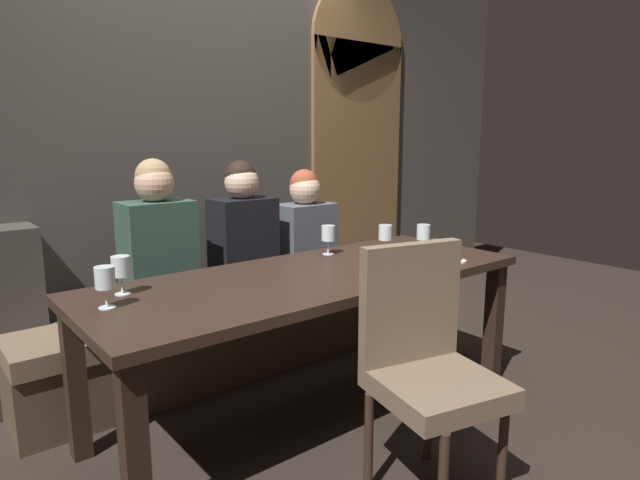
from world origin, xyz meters
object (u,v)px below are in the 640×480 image
object	(u,v)px
diner_bearded	(243,233)
fork_on_table	(421,251)
banquette_bench	(242,333)
wine_glass_center_front	(385,233)
wine_glass_end_left	(423,234)
espresso_cup	(455,257)
chair_near_side	(426,355)
diner_redhead	(158,243)
diner_far_end	(305,230)
dining_table	(313,290)
wine_glass_center_back	(121,267)
wine_glass_end_right	(328,235)
wine_glass_far_left	(105,280)
dessert_plate	(435,245)

from	to	relation	value
diner_bearded	fork_on_table	bearing A→B (deg)	-44.01
banquette_bench	wine_glass_center_front	size ratio (longest dim) A/B	15.24
wine_glass_end_left	espresso_cup	distance (m)	0.26
chair_near_side	wine_glass_end_left	bearing A→B (deg)	41.24
diner_redhead	diner_bearded	world-z (taller)	diner_redhead
banquette_bench	diner_far_end	world-z (taller)	diner_far_end
dining_table	wine_glass_center_back	bearing A→B (deg)	165.54
dining_table	diner_bearded	size ratio (longest dim) A/B	2.73
wine_glass_end_right	espresso_cup	xyz separation A→B (m)	(0.41, -0.56, -0.09)
banquette_bench	wine_glass_end_left	distance (m)	1.23
chair_near_side	fork_on_table	bearing A→B (deg)	41.75
banquette_bench	wine_glass_far_left	xyz separation A→B (m)	(-0.96, -0.63, 0.62)
wine_glass_center_back	fork_on_table	size ratio (longest dim) A/B	0.96
banquette_bench	diner_redhead	size ratio (longest dim) A/B	3.01
wine_glass_far_left	wine_glass_center_back	world-z (taller)	same
banquette_bench	espresso_cup	size ratio (longest dim) A/B	20.83
espresso_cup	wine_glass_center_back	bearing A→B (deg)	162.38
espresso_cup	wine_glass_far_left	bearing A→B (deg)	168.09
diner_redhead	diner_far_end	size ratio (longest dim) A/B	1.13
diner_bearded	espresso_cup	bearing A→B (deg)	-55.62
diner_redhead	wine_glass_center_back	size ratio (longest dim) A/B	5.07
wine_glass_far_left	dessert_plate	world-z (taller)	wine_glass_far_left
wine_glass_center_back	banquette_bench	bearing A→B (deg)	29.64
dining_table	diner_redhead	size ratio (longest dim) A/B	2.65
diner_redhead	espresso_cup	distance (m)	1.57
dining_table	wine_glass_end_right	world-z (taller)	wine_glass_end_right
wine_glass_far_left	dessert_plate	size ratio (longest dim) A/B	0.86
wine_glass_far_left	wine_glass_end_left	xyz separation A→B (m)	(1.72, -0.11, -0.00)
dining_table	diner_bearded	bearing A→B (deg)	86.54
diner_redhead	wine_glass_end_left	world-z (taller)	diner_redhead
banquette_bench	wine_glass_center_front	bearing A→B (deg)	-46.13
espresso_cup	fork_on_table	world-z (taller)	espresso_cup
dessert_plate	wine_glass_end_right	bearing A→B (deg)	157.18
diner_bearded	fork_on_table	distance (m)	1.05
wine_glass_end_left	fork_on_table	xyz separation A→B (m)	(0.03, 0.04, -0.11)
wine_glass_end_left	dessert_plate	xyz separation A→B (m)	(0.17, 0.05, -0.10)
diner_bearded	wine_glass_far_left	distance (m)	1.19
diner_bearded	diner_far_end	world-z (taller)	diner_bearded
dining_table	fork_on_table	distance (m)	0.80
fork_on_table	wine_glass_end_right	bearing A→B (deg)	138.69
wine_glass_end_right	dessert_plate	bearing A→B (deg)	-22.82
dining_table	wine_glass_end_left	world-z (taller)	wine_glass_end_left
banquette_bench	dessert_plate	world-z (taller)	dessert_plate
wine_glass_far_left	wine_glass_end_right	xyz separation A→B (m)	(1.28, 0.20, -0.00)
espresso_cup	dessert_plate	world-z (taller)	espresso_cup
diner_far_end	wine_glass_center_front	xyz separation A→B (m)	(0.08, -0.64, 0.06)
diner_far_end	dining_table	bearing A→B (deg)	-124.92
dining_table	chair_near_side	world-z (taller)	chair_near_side
chair_near_side	diner_redhead	xyz separation A→B (m)	(-0.48, 1.41, 0.28)
wine_glass_end_right	dessert_plate	size ratio (longest dim) A/B	0.86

